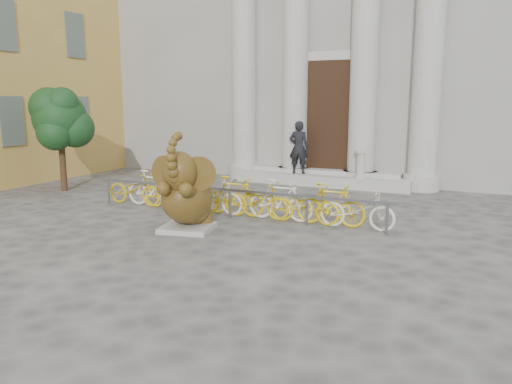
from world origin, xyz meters
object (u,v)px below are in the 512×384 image
at_px(tree, 60,119).
at_px(bike_rack, 234,196).
at_px(elephant_statue, 186,195).
at_px(pedestrian, 299,147).

bearing_deg(tree, bike_rack, -6.65).
xyz_separation_m(elephant_statue, pedestrian, (0.06, 7.00, 0.46)).
relative_size(bike_rack, tree, 2.48).
bearing_deg(bike_rack, tree, 173.35).
distance_m(elephant_statue, bike_rack, 1.83).
distance_m(bike_rack, pedestrian, 5.28).
relative_size(bike_rack, pedestrian, 4.45).
xyz_separation_m(bike_rack, pedestrian, (-0.21, 5.22, 0.77)).
bearing_deg(bike_rack, elephant_statue, -98.73).
relative_size(elephant_statue, pedestrian, 1.22).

